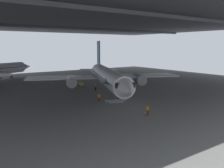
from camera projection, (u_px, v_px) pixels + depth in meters
The scene contains 8 objects.
ground_plane at pixel (108, 94), 54.76m from camera, with size 110.00×110.00×0.00m, color gray.
hangar_structure at pixel (78, 20), 63.17m from camera, with size 121.00×99.00×18.13m.
airplane_main at pixel (108, 77), 56.51m from camera, with size 37.41×37.43×12.17m.
boarding_stairs at pixel (115, 99), 46.33m from camera, with size 4.55×2.99×4.81m.
crew_worker_near_nose at pixel (148, 109), 37.80m from camera, with size 0.36×0.50×1.57m.
crew_worker_by_stairs at pixel (99, 97), 47.20m from camera, with size 0.55×0.23×1.55m.
traffic_cone_orange at pixel (145, 113), 37.77m from camera, with size 0.36×0.36×0.60m.
baggage_tug at pixel (81, 84), 65.55m from camera, with size 1.81×2.45×0.90m.
Camera 1 is at (-29.98, -44.62, 10.68)m, focal length 38.69 mm.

